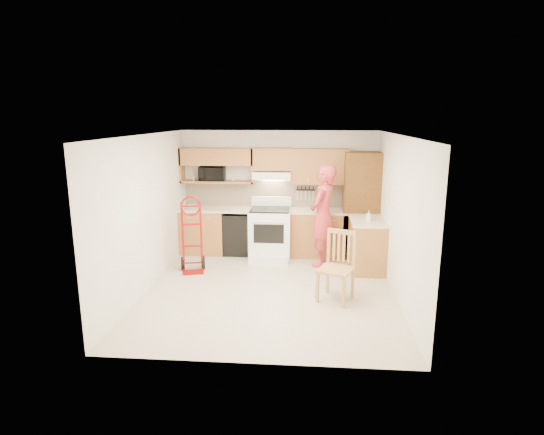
# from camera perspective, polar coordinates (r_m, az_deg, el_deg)

# --- Properties ---
(floor) EXTENTS (4.00, 4.50, 0.02)m
(floor) POSITION_cam_1_polar(r_m,az_deg,el_deg) (7.41, -0.32, -9.27)
(floor) COLOR #BEAE9A
(floor) RESTS_ON ground
(ceiling) EXTENTS (4.00, 4.50, 0.02)m
(ceiling) POSITION_cam_1_polar(r_m,az_deg,el_deg) (6.87, -0.34, 10.60)
(ceiling) COLOR white
(ceiling) RESTS_ON ground
(wall_back) EXTENTS (4.00, 0.02, 2.50)m
(wall_back) POSITION_cam_1_polar(r_m,az_deg,el_deg) (9.24, 0.88, 3.34)
(wall_back) COLOR white
(wall_back) RESTS_ON ground
(wall_front) EXTENTS (4.00, 0.02, 2.50)m
(wall_front) POSITION_cam_1_polar(r_m,az_deg,el_deg) (4.86, -2.64, -5.52)
(wall_front) COLOR white
(wall_front) RESTS_ON ground
(wall_left) EXTENTS (0.02, 4.50, 2.50)m
(wall_left) POSITION_cam_1_polar(r_m,az_deg,el_deg) (7.47, -15.87, 0.55)
(wall_left) COLOR white
(wall_left) RESTS_ON ground
(wall_right) EXTENTS (0.02, 4.50, 2.50)m
(wall_right) POSITION_cam_1_polar(r_m,az_deg,el_deg) (7.15, 15.94, -0.01)
(wall_right) COLOR white
(wall_right) RESTS_ON ground
(backsplash) EXTENTS (3.92, 0.03, 0.55)m
(backsplash) POSITION_cam_1_polar(r_m,az_deg,el_deg) (9.23, 0.87, 3.00)
(backsplash) COLOR beige
(backsplash) RESTS_ON wall_back
(lower_cab_left) EXTENTS (0.90, 0.60, 0.90)m
(lower_cab_left) POSITION_cam_1_polar(r_m,az_deg,el_deg) (9.34, -8.80, -1.74)
(lower_cab_left) COLOR #AE6530
(lower_cab_left) RESTS_ON ground
(dishwasher) EXTENTS (0.60, 0.60, 0.85)m
(dishwasher) POSITION_cam_1_polar(r_m,az_deg,el_deg) (9.20, -4.24, -2.00)
(dishwasher) COLOR black
(dishwasher) RESTS_ON ground
(lower_cab_right) EXTENTS (1.14, 0.60, 0.90)m
(lower_cab_right) POSITION_cam_1_polar(r_m,az_deg,el_deg) (9.09, 5.97, -2.05)
(lower_cab_right) COLOR #AE6530
(lower_cab_right) RESTS_ON ground
(countertop_left) EXTENTS (1.50, 0.63, 0.04)m
(countertop_left) POSITION_cam_1_polar(r_m,az_deg,el_deg) (9.17, -7.07, 1.06)
(countertop_left) COLOR beige
(countertop_left) RESTS_ON lower_cab_left
(countertop_right) EXTENTS (1.14, 0.63, 0.04)m
(countertop_right) POSITION_cam_1_polar(r_m,az_deg,el_deg) (8.98, 6.04, 0.84)
(countertop_right) COLOR beige
(countertop_right) RESTS_ON lower_cab_right
(cab_return_right) EXTENTS (0.60, 1.00, 0.90)m
(cab_return_right) POSITION_cam_1_polar(r_m,az_deg,el_deg) (8.39, 12.04, -3.55)
(cab_return_right) COLOR #AE6530
(cab_return_right) RESTS_ON ground
(countertop_return) EXTENTS (0.63, 1.00, 0.04)m
(countertop_return) POSITION_cam_1_polar(r_m,az_deg,el_deg) (8.27, 12.19, -0.43)
(countertop_return) COLOR beige
(countertop_return) RESTS_ON cab_return_right
(pantry_tall) EXTENTS (0.70, 0.60, 2.10)m
(pantry_tall) POSITION_cam_1_polar(r_m,az_deg,el_deg) (9.02, 11.27, 1.55)
(pantry_tall) COLOR brown
(pantry_tall) RESTS_ON ground
(upper_cab_left) EXTENTS (1.50, 0.33, 0.34)m
(upper_cab_left) POSITION_cam_1_polar(r_m,az_deg,el_deg) (9.14, -7.09, 7.75)
(upper_cab_left) COLOR #AE6530
(upper_cab_left) RESTS_ON wall_back
(upper_shelf_mw) EXTENTS (1.50, 0.33, 0.04)m
(upper_shelf_mw) POSITION_cam_1_polar(r_m,az_deg,el_deg) (9.20, -7.00, 4.59)
(upper_shelf_mw) COLOR #AE6530
(upper_shelf_mw) RESTS_ON wall_back
(upper_cab_center) EXTENTS (0.76, 0.33, 0.44)m
(upper_cab_center) POSITION_cam_1_polar(r_m,az_deg,el_deg) (8.99, 0.06, 7.50)
(upper_cab_center) COLOR #AE6530
(upper_cab_center) RESTS_ON wall_back
(upper_cab_right) EXTENTS (1.14, 0.33, 0.70)m
(upper_cab_right) POSITION_cam_1_polar(r_m,az_deg,el_deg) (8.98, 6.15, 6.52)
(upper_cab_right) COLOR #AE6530
(upper_cab_right) RESTS_ON wall_back
(range_hood) EXTENTS (0.76, 0.46, 0.14)m
(range_hood) POSITION_cam_1_polar(r_m,az_deg,el_deg) (8.96, 0.02, 5.49)
(range_hood) COLOR white
(range_hood) RESTS_ON wall_back
(knife_strip) EXTENTS (0.40, 0.05, 0.29)m
(knife_strip) POSITION_cam_1_polar(r_m,az_deg,el_deg) (9.17, 4.30, 3.16)
(knife_strip) COLOR black
(knife_strip) RESTS_ON backsplash
(microwave) EXTENTS (0.53, 0.37, 0.29)m
(microwave) POSITION_cam_1_polar(r_m,az_deg,el_deg) (9.20, -7.66, 5.60)
(microwave) COLOR black
(microwave) RESTS_ON upper_shelf_mw
(range) EXTENTS (0.81, 1.06, 1.19)m
(range) POSITION_cam_1_polar(r_m,az_deg,el_deg) (8.78, -0.26, -1.56)
(range) COLOR white
(range) RESTS_ON ground
(person) EXTENTS (0.71, 0.83, 1.93)m
(person) POSITION_cam_1_polar(r_m,az_deg,el_deg) (8.36, 6.55, 0.22)
(person) COLOR #BF3337
(person) RESTS_ON ground
(hand_truck) EXTENTS (0.59, 0.56, 1.26)m
(hand_truck) POSITION_cam_1_polar(r_m,az_deg,el_deg) (8.18, -10.21, -2.60)
(hand_truck) COLOR #990809
(hand_truck) RESTS_ON ground
(dining_chair) EXTENTS (0.65, 0.68, 1.08)m
(dining_chair) POSITION_cam_1_polar(r_m,az_deg,el_deg) (6.89, 8.18, -6.29)
(dining_chair) COLOR tan
(dining_chair) RESTS_ON ground
(soap_bottle) EXTENTS (0.11, 0.11, 0.18)m
(soap_bottle) POSITION_cam_1_polar(r_m,az_deg,el_deg) (8.20, 12.27, 0.25)
(soap_bottle) COLOR white
(soap_bottle) RESTS_ON countertop_return
(bowl) EXTENTS (0.26, 0.26, 0.06)m
(bowl) POSITION_cam_1_polar(r_m,az_deg,el_deg) (9.28, -10.22, 1.40)
(bowl) COLOR white
(bowl) RESTS_ON countertop_left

